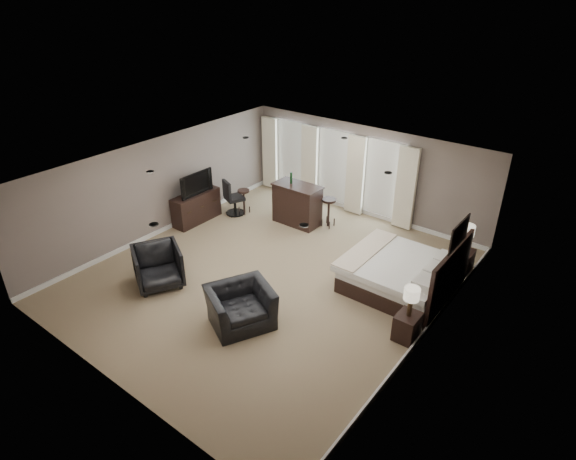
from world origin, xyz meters
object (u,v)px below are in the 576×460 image
Objects in this scene: nightstand_far at (461,262)px; tv at (195,191)px; bed at (401,261)px; bar_stool_left at (244,201)px; armchair_near at (240,301)px; bar_stool_right at (328,213)px; lamp_far at (466,238)px; lamp_near at (411,302)px; armchair_far at (158,265)px; dresser at (196,207)px; nightstand_near at (407,326)px; desk_chair at (235,197)px; bar_counter at (297,204)px.

tv reaches higher than nightstand_far.
bar_stool_left is at bearing 171.91° from bed.
armchair_near is 1.49× the size of bar_stool_right.
lamp_far is 6.28m from bar_stool_left.
bar_stool_left is at bearing 160.44° from lamp_near.
lamp_near is 0.55× the size of tv.
nightstand_far is at bearing 90.00° from lamp_near.
bed reaches higher than nightstand_far.
armchair_far is at bearing -148.17° from tv.
dresser is 1.43× the size of armchair_far.
lamp_near reaches higher than armchair_far.
lamp_far is 5.35m from armchair_near.
dresser is at bearing -164.60° from lamp_far.
bed reaches higher than armchair_near.
dresser is (-6.92, 0.99, -0.43)m from lamp_near.
nightstand_near is 6.69m from desk_chair.
tv is at bearing -164.60° from lamp_far.
bar_counter is (2.33, 1.64, 0.16)m from dresser.
armchair_far is 3.88m from desk_chair.
armchair_far is at bearing -107.04° from bar_stool_right.
bar_stool_left is (0.71, 1.21, -0.56)m from tv.
dresser is at bearing 0.00° from tv.
bar_stool_right is (-3.79, 0.11, -0.51)m from lamp_far.
bed is at bearing -121.54° from nightstand_far.
bed is 4.06× the size of nightstand_near.
armchair_near is at bearing -150.50° from nightstand_near.
nightstand_near is at bearing -98.17° from tv.
bar_stool_right is at bearing 38.51° from armchair_near.
tv is at bearing -147.24° from bar_stool_right.
bar_counter reaches higher than tv.
armchair_far reaches higher than bar_stool_right.
bar_stool_right is (-3.79, 3.01, 0.14)m from nightstand_near.
tv is 0.83× the size of bar_counter.
nightstand_near is at bearing -19.56° from bar_stool_left.
desk_chair is at bearing -28.48° from tv.
dresser is 1.32× the size of tv.
lamp_far is at bearing 6.37° from bar_stool_left.
nightstand_near is 2.90m from nightstand_far.
armchair_far is at bearing -161.82° from nightstand_near.
lamp_near is at bearing -29.83° from bar_counter.
lamp_near is 6.69m from desk_chair.
nightstand_near is 0.92× the size of nightstand_far.
bar_counter reaches higher than dresser.
lamp_far is at bearing -1.66° from bar_stool_right.
bar_stool_left is at bearing -161.69° from bar_stool_right.
armchair_far is 0.96× the size of desk_chair.
bed is at bearing 4.33° from dresser.
bed is 1.72m from lamp_far.
lamp_far reaches higher than armchair_near.
tv is at bearing 60.87° from armchair_far.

